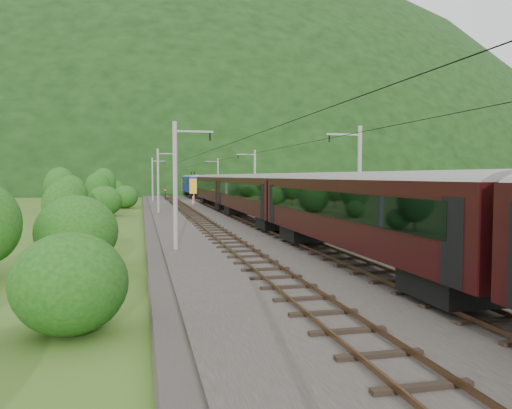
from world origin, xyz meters
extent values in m
plane|color=#37581B|center=(0.00, 0.00, 0.00)|extent=(600.00, 600.00, 0.00)
cube|color=#38332D|center=(0.00, 10.00, 0.15)|extent=(14.00, 220.00, 0.30)
cube|color=brown|center=(-3.12, 10.00, 0.49)|extent=(0.08, 220.00, 0.15)
cube|color=brown|center=(-1.68, 10.00, 0.49)|extent=(0.08, 220.00, 0.15)
cube|color=black|center=(-2.40, 10.00, 0.36)|extent=(2.40, 220.00, 0.12)
cube|color=brown|center=(1.68, 10.00, 0.49)|extent=(0.08, 220.00, 0.15)
cube|color=brown|center=(3.12, 10.00, 0.49)|extent=(0.08, 220.00, 0.15)
cube|color=black|center=(2.40, 10.00, 0.36)|extent=(2.40, 220.00, 0.12)
cylinder|color=gray|center=(-6.20, 0.00, 4.30)|extent=(0.28, 0.28, 8.00)
cube|color=gray|center=(-5.00, 0.00, 7.70)|extent=(2.40, 0.12, 0.12)
cylinder|color=black|center=(-4.00, 0.00, 7.40)|extent=(0.10, 0.10, 0.50)
cylinder|color=gray|center=(-6.20, 32.00, 4.30)|extent=(0.28, 0.28, 8.00)
cube|color=gray|center=(-5.00, 32.00, 7.70)|extent=(2.40, 0.12, 0.12)
cylinder|color=black|center=(-4.00, 32.00, 7.40)|extent=(0.10, 0.10, 0.50)
cylinder|color=gray|center=(-6.20, 64.00, 4.30)|extent=(0.28, 0.28, 8.00)
cube|color=gray|center=(-5.00, 64.00, 7.70)|extent=(2.40, 0.12, 0.12)
cylinder|color=black|center=(-4.00, 64.00, 7.40)|extent=(0.10, 0.10, 0.50)
cylinder|color=gray|center=(-6.20, 96.00, 4.30)|extent=(0.28, 0.28, 8.00)
cube|color=gray|center=(-5.00, 96.00, 7.70)|extent=(2.40, 0.12, 0.12)
cylinder|color=black|center=(-4.00, 96.00, 7.40)|extent=(0.10, 0.10, 0.50)
cylinder|color=gray|center=(-6.20, 128.00, 4.30)|extent=(0.28, 0.28, 8.00)
cube|color=gray|center=(-5.00, 128.00, 7.70)|extent=(2.40, 0.12, 0.12)
cylinder|color=black|center=(-4.00, 128.00, 7.40)|extent=(0.10, 0.10, 0.50)
cylinder|color=gray|center=(6.20, 0.00, 4.30)|extent=(0.28, 0.28, 8.00)
cube|color=gray|center=(5.00, 0.00, 7.70)|extent=(2.40, 0.12, 0.12)
cylinder|color=black|center=(4.00, 0.00, 7.40)|extent=(0.10, 0.10, 0.50)
cylinder|color=gray|center=(6.20, 32.00, 4.30)|extent=(0.28, 0.28, 8.00)
cube|color=gray|center=(5.00, 32.00, 7.70)|extent=(2.40, 0.12, 0.12)
cylinder|color=black|center=(4.00, 32.00, 7.40)|extent=(0.10, 0.10, 0.50)
cylinder|color=gray|center=(6.20, 64.00, 4.30)|extent=(0.28, 0.28, 8.00)
cube|color=gray|center=(5.00, 64.00, 7.70)|extent=(2.40, 0.12, 0.12)
cylinder|color=black|center=(4.00, 64.00, 7.40)|extent=(0.10, 0.10, 0.50)
cylinder|color=gray|center=(6.20, 96.00, 4.30)|extent=(0.28, 0.28, 8.00)
cube|color=gray|center=(5.00, 96.00, 7.70)|extent=(2.40, 0.12, 0.12)
cylinder|color=black|center=(4.00, 96.00, 7.40)|extent=(0.10, 0.10, 0.50)
cylinder|color=gray|center=(6.20, 128.00, 4.30)|extent=(0.28, 0.28, 8.00)
cube|color=gray|center=(5.00, 128.00, 7.70)|extent=(2.40, 0.12, 0.12)
cylinder|color=black|center=(4.00, 128.00, 7.40)|extent=(0.10, 0.10, 0.50)
cylinder|color=black|center=(-2.40, 10.00, 7.10)|extent=(0.03, 198.00, 0.03)
cylinder|color=black|center=(2.40, 10.00, 7.10)|extent=(0.03, 198.00, 0.03)
ellipsoid|color=black|center=(0.00, 260.00, 0.00)|extent=(504.00, 360.00, 244.00)
cube|color=black|center=(2.40, -7.63, 3.14)|extent=(3.11, 23.58, 3.22)
cylinder|color=gray|center=(2.40, -7.63, 4.59)|extent=(3.11, 23.46, 3.11)
cube|color=black|center=(0.83, -7.63, 3.53)|extent=(0.05, 20.75, 1.23)
cube|color=black|center=(3.97, -7.63, 3.53)|extent=(0.05, 20.75, 1.23)
cube|color=black|center=(2.40, -15.88, 1.05)|extent=(2.36, 3.43, 0.96)
cube|color=black|center=(2.40, 0.63, 1.05)|extent=(2.36, 3.43, 0.96)
cube|color=black|center=(2.40, 16.54, 3.14)|extent=(3.11, 23.58, 3.22)
cylinder|color=gray|center=(2.40, 16.54, 4.59)|extent=(3.11, 23.46, 3.11)
cube|color=black|center=(0.83, 16.54, 3.53)|extent=(0.05, 20.75, 1.23)
cube|color=black|center=(3.97, 16.54, 3.53)|extent=(0.05, 20.75, 1.23)
cube|color=black|center=(2.40, 8.28, 1.05)|extent=(2.36, 3.43, 0.96)
cube|color=black|center=(2.40, 24.79, 1.05)|extent=(2.36, 3.43, 0.96)
cube|color=black|center=(2.40, 40.70, 3.14)|extent=(3.11, 23.58, 3.22)
cylinder|color=gray|center=(2.40, 40.70, 4.59)|extent=(3.11, 23.46, 3.11)
cube|color=black|center=(0.83, 40.70, 3.53)|extent=(0.05, 20.75, 1.23)
cube|color=black|center=(3.97, 40.70, 3.53)|extent=(0.05, 20.75, 1.23)
cube|color=black|center=(2.40, 32.44, 1.05)|extent=(2.36, 3.43, 0.96)
cube|color=black|center=(2.40, 48.95, 1.05)|extent=(2.36, 3.43, 0.96)
cube|color=navy|center=(2.40, 74.51, 3.14)|extent=(3.11, 19.29, 3.22)
cylinder|color=gray|center=(2.40, 74.51, 4.59)|extent=(3.11, 19.20, 3.11)
cube|color=black|center=(0.83, 74.51, 3.53)|extent=(0.05, 16.98, 1.23)
cube|color=black|center=(3.97, 74.51, 3.53)|extent=(0.05, 16.98, 1.23)
cube|color=black|center=(2.40, 67.75, 1.05)|extent=(2.36, 3.43, 0.96)
cube|color=black|center=(2.40, 81.26, 1.05)|extent=(2.36, 3.43, 0.96)
cube|color=gold|center=(2.40, 83.95, 2.93)|extent=(3.17, 0.50, 2.89)
cube|color=gold|center=(2.40, 65.06, 2.93)|extent=(3.17, 0.50, 2.89)
cube|color=black|center=(2.40, 77.51, 5.34)|extent=(0.08, 1.60, 0.96)
cylinder|color=red|center=(-0.33, 47.85, 1.02)|extent=(0.15, 0.15, 1.44)
cylinder|color=red|center=(0.33, 52.21, 1.14)|extent=(0.18, 0.18, 1.69)
cylinder|color=black|center=(-3.82, 64.88, 1.23)|extent=(0.13, 0.13, 1.85)
sphere|color=red|center=(-3.82, 64.88, 2.20)|extent=(0.22, 0.22, 0.22)
ellipsoid|color=#164813|center=(-10.46, -15.30, 1.59)|extent=(3.54, 3.54, 3.19)
ellipsoid|color=#164813|center=(-11.66, -3.52, 1.95)|extent=(4.33, 4.33, 3.90)
ellipsoid|color=#164813|center=(-13.07, 10.05, 0.98)|extent=(2.17, 2.17, 1.95)
ellipsoid|color=#164813|center=(-14.65, 23.01, 1.03)|extent=(2.29, 2.29, 2.06)
ellipsoid|color=#164813|center=(-12.65, 31.87, 1.86)|extent=(4.14, 4.14, 3.72)
ellipsoid|color=#164813|center=(-10.68, 46.49, 1.74)|extent=(3.87, 3.87, 3.48)
ellipsoid|color=#164813|center=(-14.91, 56.59, 1.51)|extent=(3.35, 3.35, 3.01)
ellipsoid|color=#164813|center=(-15.03, 67.33, 1.00)|extent=(2.21, 2.21, 1.99)
ellipsoid|color=#164813|center=(-14.00, 81.21, 2.02)|extent=(4.48, 4.48, 4.04)
ellipsoid|color=#164813|center=(-13.16, 92.32, 1.40)|extent=(3.12, 3.12, 2.81)
cylinder|color=black|center=(-14.02, 8.71, 1.25)|extent=(0.24, 0.24, 2.49)
ellipsoid|color=#164813|center=(-14.02, 8.71, 2.67)|extent=(3.21, 3.21, 3.85)
cylinder|color=black|center=(-15.71, 25.51, 1.35)|extent=(0.24, 0.24, 2.71)
ellipsoid|color=#164813|center=(-15.71, 25.51, 2.90)|extent=(3.48, 3.48, 4.18)
cylinder|color=black|center=(-18.89, 39.79, 1.66)|extent=(0.24, 0.24, 3.31)
ellipsoid|color=#164813|center=(-18.89, 39.79, 3.55)|extent=(4.26, 4.26, 5.11)
cylinder|color=black|center=(-14.76, 48.49, 1.49)|extent=(0.24, 0.24, 2.99)
ellipsoid|color=#164813|center=(-14.76, 48.49, 3.20)|extent=(3.84, 3.84, 4.61)
cylinder|color=black|center=(-15.13, 66.78, 1.74)|extent=(0.24, 0.24, 3.49)
ellipsoid|color=#164813|center=(-15.13, 66.78, 3.74)|extent=(4.49, 4.49, 5.38)
ellipsoid|color=#164813|center=(10.76, 2.15, 1.53)|extent=(3.39, 3.39, 3.05)
ellipsoid|color=#164813|center=(12.66, 18.15, 1.38)|extent=(3.07, 3.07, 2.76)
ellipsoid|color=#164813|center=(10.27, 39.83, 0.82)|extent=(1.82, 1.82, 1.64)
ellipsoid|color=#164813|center=(14.34, 58.36, 1.31)|extent=(2.90, 2.90, 2.61)
camera|label=1|loc=(-8.27, -31.45, 4.92)|focal=35.00mm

